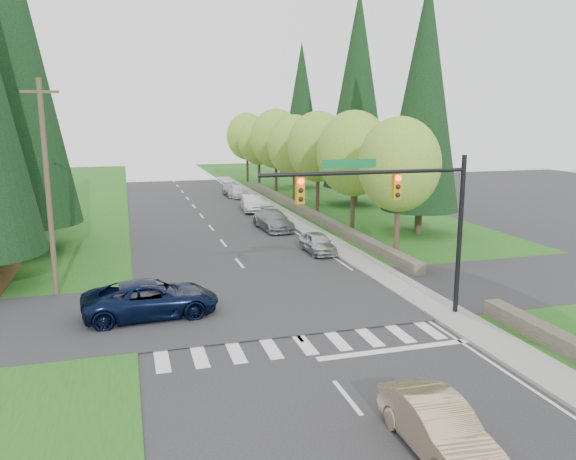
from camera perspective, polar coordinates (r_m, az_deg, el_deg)
name	(u,v)px	position (r m, az deg, el deg)	size (l,w,h in m)	color
ground	(335,383)	(18.58, 4.83, -15.19)	(120.00, 120.00, 0.00)	#28282B
grass_east	(405,234)	(41.11, 11.82, -0.45)	(14.00, 110.00, 0.06)	#275617
grass_west	(8,260)	(37.08, -26.54, -2.71)	(14.00, 110.00, 0.06)	#275617
cross_street	(272,304)	(25.62, -1.63, -7.51)	(120.00, 8.00, 0.10)	#28282B
sidewalk_east	(316,233)	(40.50, 2.84, -0.34)	(1.80, 80.00, 0.13)	gray
curb_east	(305,234)	(40.23, 1.69, -0.41)	(0.20, 80.00, 0.13)	gray
stone_wall_north	(304,211)	(48.43, 1.66, 1.95)	(0.70, 40.00, 0.70)	#4C4438
traffic_signal	(400,202)	(22.77, 11.29, 2.80)	(8.70, 0.37, 6.80)	black
utility_pole	(48,188)	(27.86, -23.22, 3.97)	(1.60, 0.24, 10.00)	#473828
decid_tree_0	(399,165)	(33.30, 11.23, 6.53)	(4.80, 4.80, 8.37)	#38281C
decid_tree_1	(354,154)	(39.65, 6.70, 7.71)	(5.20, 5.20, 8.80)	#38281C
decid_tree_2	(318,147)	(46.10, 3.07, 8.44)	(5.00, 5.00, 8.82)	#38281C
decid_tree_3	(294,146)	(52.79, 0.65, 8.54)	(5.00, 5.00, 8.55)	#38281C
decid_tree_4	(276,139)	(59.53, -1.24, 9.25)	(5.40, 5.40, 9.18)	#38281C
decid_tree_5	(259,141)	(66.29, -2.99, 9.00)	(4.80, 4.80, 8.30)	#38281C
decid_tree_6	(247,136)	(73.12, -4.19, 9.47)	(5.20, 5.20, 8.86)	#38281C
conifer_w_c	(14,65)	(38.06, -26.03, 14.80)	(6.46, 6.46, 20.80)	#38281C
conifer_w_e	(0,87)	(44.23, -27.23, 12.76)	(5.78, 5.78, 18.80)	#38281C
conifer_e_a	(424,95)	(40.78, 13.66, 13.19)	(5.44, 5.44, 17.80)	#38281C
conifer_e_b	(358,90)	(53.82, 7.08, 13.98)	(6.12, 6.12, 19.80)	#38281C
conifer_e_c	(302,108)	(66.57, 1.39, 12.25)	(5.10, 5.10, 16.80)	#38281C
sedan_champagne	(438,427)	(15.35, 15.02, -18.76)	(1.46, 4.17, 1.38)	tan
suv_navy	(151,299)	(24.51, -13.74, -6.81)	(2.60, 5.63, 1.56)	black
parked_car_a	(318,243)	(34.88, 3.04, -1.30)	(1.51, 3.75, 1.28)	#ABACB0
parked_car_b	(273,220)	(42.01, -1.52, 1.02)	(2.05, 5.03, 1.46)	gray
parked_car_c	(251,203)	(50.27, -3.74, 2.73)	(1.57, 4.49, 1.48)	silver
parked_car_d	(237,191)	(59.20, -5.20, 4.01)	(1.73, 4.29, 1.46)	silver
parked_car_e	(233,190)	(60.22, -5.60, 4.04)	(1.77, 4.35, 1.26)	#9D9CA1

